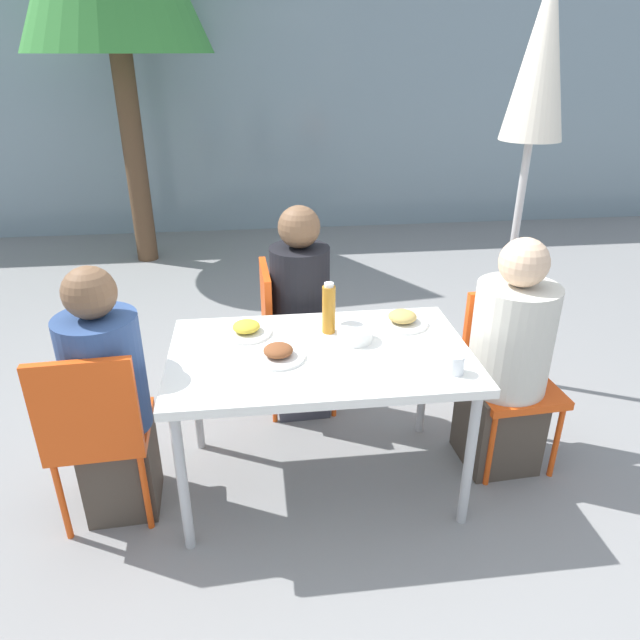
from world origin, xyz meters
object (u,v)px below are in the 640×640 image
object	(u,v)px
bottle	(329,309)
drinking_cup	(455,364)
person_far	(301,318)
chair_right	(508,366)
chair_left	(96,425)
person_right	(507,366)
salad_bowl	(355,334)
closed_umbrella	(538,84)
person_left	(110,403)
chair_far	(285,328)

from	to	relation	value
bottle	drinking_cup	size ratio (longest dim) A/B	3.05
person_far	chair_right	bearing A→B (deg)	59.93
chair_left	person_right	distance (m)	1.87
chair_left	salad_bowl	world-z (taller)	chair_left
chair_left	closed_umbrella	size ratio (longest dim) A/B	0.37
person_left	drinking_cup	distance (m)	1.46
bottle	drinking_cup	bearing A→B (deg)	-43.30
chair_far	drinking_cup	xyz separation A→B (m)	(0.63, -0.95, 0.26)
bottle	drinking_cup	distance (m)	0.63
chair_left	bottle	size ratio (longest dim) A/B	3.51
person_right	drinking_cup	distance (m)	0.53
bottle	drinking_cup	xyz separation A→B (m)	(0.46, -0.43, -0.08)
person_left	drinking_cup	bearing A→B (deg)	-11.03
chair_right	chair_far	world-z (taller)	same
person_left	salad_bowl	xyz separation A→B (m)	(1.08, 0.13, 0.20)
person_far	drinking_cup	xyz separation A→B (m)	(0.55, -0.90, 0.18)
chair_left	person_right	bearing A→B (deg)	2.72
person_left	chair_left	bearing A→B (deg)	-121.91
chair_far	bottle	size ratio (longest dim) A/B	3.51
chair_left	closed_umbrella	world-z (taller)	closed_umbrella
chair_far	drinking_cup	distance (m)	1.17
person_far	drinking_cup	distance (m)	1.07
person_left	chair_right	size ratio (longest dim) A/B	1.36
person_left	closed_umbrella	distance (m)	2.62
person_right	person_far	world-z (taller)	person_far
person_left	chair_far	xyz separation A→B (m)	(0.80, 0.74, -0.05)
person_right	person_far	xyz separation A→B (m)	(-0.94, 0.59, 0.03)
drinking_cup	person_far	bearing A→B (deg)	121.46
person_far	closed_umbrella	world-z (taller)	closed_umbrella
closed_umbrella	drinking_cup	distance (m)	1.65
chair_right	person_far	xyz separation A→B (m)	(-0.98, 0.51, 0.08)
person_left	drinking_cup	xyz separation A→B (m)	(1.43, -0.20, 0.21)
chair_right	closed_umbrella	world-z (taller)	closed_umbrella
chair_left	person_left	size ratio (longest dim) A/B	0.74
closed_umbrella	bottle	size ratio (longest dim) A/B	9.50
person_right	salad_bowl	distance (m)	0.76
salad_bowl	bottle	bearing A→B (deg)	136.96
chair_left	chair_right	xyz separation A→B (m)	(1.90, 0.27, 0.00)
chair_far	drinking_cup	bearing A→B (deg)	31.23
person_left	chair_far	distance (m)	1.09
chair_far	bottle	bearing A→B (deg)	16.19
chair_left	chair_right	world-z (taller)	same
person_right	closed_umbrella	xyz separation A→B (m)	(0.33, 0.79, 1.20)
chair_right	bottle	xyz separation A→B (m)	(-0.89, 0.04, 0.34)
person_right	drinking_cup	size ratio (longest dim) A/B	14.73
person_left	chair_far	world-z (taller)	person_left
closed_umbrella	drinking_cup	xyz separation A→B (m)	(-0.72, -1.10, -0.99)
person_right	person_far	size ratio (longest dim) A/B	0.98
person_far	chair_left	bearing A→B (deg)	-52.38
chair_far	salad_bowl	size ratio (longest dim) A/B	5.31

